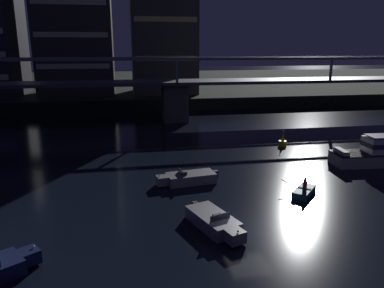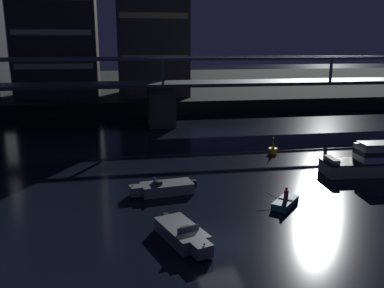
{
  "view_description": "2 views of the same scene",
  "coord_description": "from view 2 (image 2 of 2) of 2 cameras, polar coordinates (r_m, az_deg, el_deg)",
  "views": [
    {
      "loc": [
        -7.02,
        -19.7,
        10.71
      ],
      "look_at": [
        -0.96,
        14.87,
        1.6
      ],
      "focal_mm": 34.72,
      "sensor_mm": 36.0,
      "label": 1
    },
    {
      "loc": [
        -5.24,
        -21.25,
        11.16
      ],
      "look_at": [
        0.59,
        13.28,
        2.62
      ],
      "focal_mm": 38.59,
      "sensor_mm": 36.0,
      "label": 2
    }
  ],
  "objects": [
    {
      "name": "ground_plane",
      "position": [
        24.57,
        3.91,
        -13.34
      ],
      "size": [
        400.0,
        400.0,
        0.0
      ],
      "primitive_type": "plane",
      "color": "black"
    },
    {
      "name": "far_riverbank",
      "position": [
        105.23,
        -6.75,
        8.13
      ],
      "size": [
        240.0,
        80.0,
        2.2
      ],
      "primitive_type": "cube",
      "color": "black",
      "rests_on": "ground"
    },
    {
      "name": "river_bridge",
      "position": [
        57.24,
        -4.29,
        7.05
      ],
      "size": [
        99.23,
        6.4,
        9.38
      ],
      "color": "#4C4944",
      "rests_on": "ground"
    },
    {
      "name": "tower_west_tall",
      "position": [
        77.06,
        -18.43,
        16.45
      ],
      "size": [
        13.55,
        10.51,
        27.4
      ],
      "color": "#38332D",
      "rests_on": "far_riverbank"
    },
    {
      "name": "cabin_cruiser_near_left",
      "position": [
        39.5,
        23.62,
        -2.3
      ],
      "size": [
        9.24,
        3.15,
        2.79
      ],
      "color": "beige",
      "rests_on": "ground"
    },
    {
      "name": "speedboat_near_right",
      "position": [
        31.77,
        -3.87,
        -6.09
      ],
      "size": [
        5.23,
        2.33,
        1.16
      ],
      "color": "gray",
      "rests_on": "ground"
    },
    {
      "name": "speedboat_mid_left",
      "position": [
        24.47,
        -1.24,
        -12.34
      ],
      "size": [
        2.98,
        5.13,
        1.16
      ],
      "color": "gray",
      "rests_on": "ground"
    },
    {
      "name": "channel_buoy",
      "position": [
        43.69,
        11.13,
        -0.71
      ],
      "size": [
        0.9,
        0.9,
        1.76
      ],
      "color": "yellow",
      "rests_on": "ground"
    },
    {
      "name": "dinghy_with_paddler",
      "position": [
        30.1,
        12.76,
        -7.85
      ],
      "size": [
        2.64,
        2.66,
        1.36
      ],
      "color": "#196066",
      "rests_on": "ground"
    }
  ]
}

